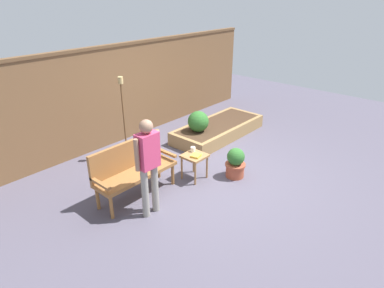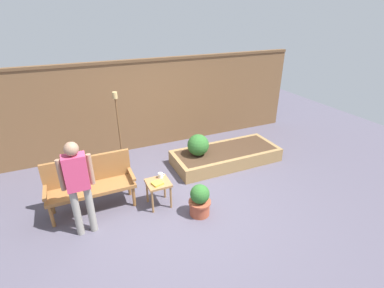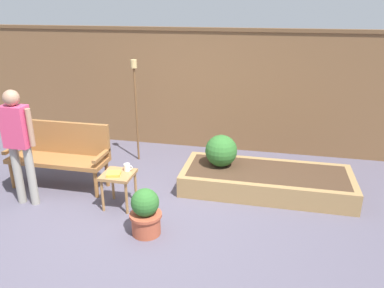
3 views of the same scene
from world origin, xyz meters
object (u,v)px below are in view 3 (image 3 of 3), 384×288
at_px(cup_on_table, 127,167).
at_px(book_on_table, 114,174).
at_px(side_table, 118,179).
at_px(tiki_torch, 135,93).
at_px(person_by_bench, 18,138).
at_px(shrub_near_bench, 221,151).
at_px(garden_bench, 61,150).
at_px(potted_boxwood, 146,212).

xyz_separation_m(cup_on_table, book_on_table, (-0.12, -0.17, -0.03)).
height_order(side_table, tiki_torch, tiki_torch).
xyz_separation_m(book_on_table, person_by_bench, (-1.22, -0.13, 0.44)).
bearing_deg(side_table, cup_on_table, 52.88).
bearing_deg(book_on_table, shrub_near_bench, 24.56).
height_order(side_table, shrub_near_bench, shrub_near_bench).
bearing_deg(cup_on_table, book_on_table, -123.77).
bearing_deg(cup_on_table, person_by_bench, -167.21).
bearing_deg(garden_bench, book_on_table, -25.30).
relative_size(book_on_table, tiki_torch, 0.10).
bearing_deg(person_by_bench, book_on_table, 6.02).
bearing_deg(shrub_near_bench, tiki_torch, 157.62).
xyz_separation_m(garden_bench, shrub_near_bench, (2.28, 0.51, -0.01)).
distance_m(side_table, shrub_near_bench, 1.54).
bearing_deg(book_on_table, garden_bench, 140.22).
bearing_deg(person_by_bench, tiki_torch, 62.15).
bearing_deg(side_table, book_on_table, -116.69).
xyz_separation_m(tiki_torch, person_by_bench, (-0.93, -1.76, -0.24)).
distance_m(shrub_near_bench, tiki_torch, 1.77).
height_order(side_table, cup_on_table, cup_on_table).
bearing_deg(side_table, garden_bench, 158.05).
bearing_deg(book_on_table, cup_on_table, 41.74).
relative_size(garden_bench, cup_on_table, 11.89).
bearing_deg(garden_bench, tiki_torch, 56.41).
bearing_deg(shrub_near_bench, side_table, -141.99).
height_order(book_on_table, potted_boxwood, potted_boxwood).
distance_m(potted_boxwood, person_by_bench, 1.94).
relative_size(side_table, shrub_near_bench, 1.03).
distance_m(cup_on_table, tiki_torch, 1.64).
distance_m(tiki_torch, person_by_bench, 2.00).
relative_size(side_table, book_on_table, 2.82).
xyz_separation_m(potted_boxwood, shrub_near_bench, (0.66, 1.47, 0.25)).
distance_m(garden_bench, book_on_table, 1.15).
height_order(cup_on_table, person_by_bench, person_by_bench).
bearing_deg(garden_bench, shrub_near_bench, 12.65).
height_order(side_table, potted_boxwood, potted_boxwood).
height_order(garden_bench, person_by_bench, person_by_bench).
bearing_deg(book_on_table, side_table, 48.82).
height_order(cup_on_table, shrub_near_bench, shrub_near_bench).
distance_m(garden_bench, cup_on_table, 1.20).
distance_m(book_on_table, tiki_torch, 1.79).
distance_m(side_table, tiki_torch, 1.78).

